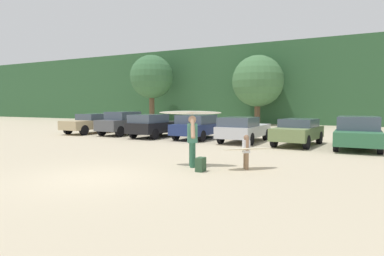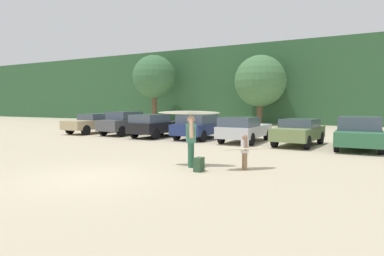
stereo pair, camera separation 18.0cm
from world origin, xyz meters
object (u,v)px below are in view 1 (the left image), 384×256
at_px(surfboard_cream, 247,149).
at_px(parked_car_navy, 199,126).
at_px(parked_car_black, 155,125).
at_px(backpack_dropped, 201,164).
at_px(parked_car_olive_green, 298,131).
at_px(parked_car_silver, 243,129).
at_px(parked_car_forest_green, 358,133).
at_px(parked_car_tan, 93,123).
at_px(person_adult, 192,138).
at_px(surfboard_white, 190,113).
at_px(person_child, 246,150).
at_px(parked_car_dark_gray, 123,123).

bearing_deg(surfboard_cream, parked_car_navy, -96.93).
xyz_separation_m(parked_car_black, backpack_dropped, (7.51, -8.57, -0.56)).
bearing_deg(parked_car_black, parked_car_olive_green, -88.98).
height_order(parked_car_silver, parked_car_forest_green, parked_car_forest_green).
relative_size(parked_car_tan, surfboard_cream, 2.87).
bearing_deg(parked_car_black, parked_car_tan, 87.22).
xyz_separation_m(person_adult, surfboard_white, (-0.14, 0.09, 0.86)).
bearing_deg(person_child, backpack_dropped, 10.38).
relative_size(parked_car_olive_green, person_adult, 2.34).
bearing_deg(parked_car_forest_green, surfboard_white, 145.55).
xyz_separation_m(parked_car_black, surfboard_white, (6.75, -7.87, 1.06)).
distance_m(parked_car_navy, person_child, 9.69).
xyz_separation_m(parked_car_black, parked_car_olive_green, (9.00, -0.13, -0.04)).
height_order(person_child, backpack_dropped, person_child).
xyz_separation_m(parked_car_navy, person_adult, (3.90, -8.29, 0.20)).
height_order(parked_car_forest_green, surfboard_cream, parked_car_forest_green).
relative_size(person_adult, surfboard_cream, 1.06).
height_order(parked_car_dark_gray, parked_car_olive_green, parked_car_dark_gray).
height_order(parked_car_black, backpack_dropped, parked_car_black).
bearing_deg(surfboard_cream, person_adult, -28.97).
bearing_deg(backpack_dropped, person_child, 42.28).
xyz_separation_m(parked_car_tan, surfboard_cream, (14.59, -7.99, -0.09)).
xyz_separation_m(parked_car_olive_green, person_adult, (-2.11, -7.83, 0.24)).
bearing_deg(parked_car_olive_green, parked_car_dark_gray, 93.14).
distance_m(parked_car_dark_gray, parked_car_forest_green, 14.77).
distance_m(person_child, surfboard_white, 2.29).
xyz_separation_m(parked_car_silver, backpack_dropped, (1.51, -8.47, -0.53)).
height_order(parked_car_dark_gray, parked_car_forest_green, parked_car_dark_gray).
relative_size(parked_car_navy, person_child, 3.72).
relative_size(person_adult, person_child, 1.54).
relative_size(parked_car_tan, parked_car_dark_gray, 1.20).
xyz_separation_m(parked_car_black, parked_car_silver, (5.99, -0.09, -0.03)).
distance_m(parked_car_dark_gray, parked_car_olive_green, 11.97).
xyz_separation_m(parked_car_navy, backpack_dropped, (4.52, -8.90, -0.57)).
distance_m(parked_car_navy, surfboard_cream, 9.70).
xyz_separation_m(parked_car_dark_gray, surfboard_cream, (11.65, -7.92, -0.18)).
distance_m(parked_car_tan, person_child, 16.60).
bearing_deg(parked_car_dark_gray, parked_car_navy, -88.89).
distance_m(parked_car_silver, surfboard_cream, 7.89).
bearing_deg(person_adult, surfboard_white, -65.27).
height_order(parked_car_navy, backpack_dropped, parked_car_navy).
relative_size(person_adult, surfboard_white, 0.78).
relative_size(parked_car_black, surfboard_cream, 2.70).
bearing_deg(surfboard_white, parked_car_navy, -85.70).
xyz_separation_m(person_adult, person_child, (1.77, 0.44, -0.35)).
height_order(surfboard_white, surfboard_cream, surfboard_white).
bearing_deg(surfboard_cream, parked_car_dark_gray, -77.16).
distance_m(parked_car_black, surfboard_cream, 11.49).
bearing_deg(parked_car_tan, parked_car_dark_gray, -89.70).
xyz_separation_m(parked_car_navy, surfboard_white, (3.76, -8.20, 1.06)).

